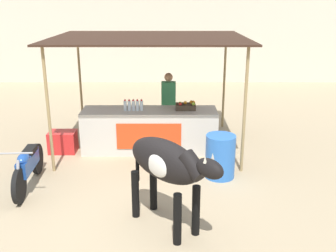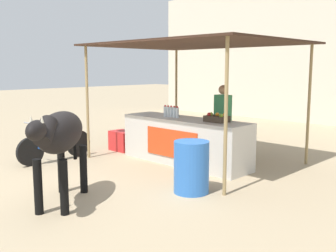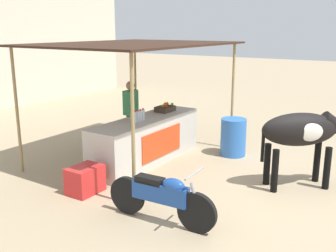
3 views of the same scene
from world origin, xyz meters
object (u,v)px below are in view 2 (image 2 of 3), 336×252
object	(u,v)px
cow	(59,136)
motorcycle_parked	(54,142)
fruit_crate	(217,118)
cooler_box	(123,141)
vendor_behind_counter	(223,122)
water_barrel	(191,167)
stall_counter	(184,141)

from	to	relation	value
cow	motorcycle_parked	bearing A→B (deg)	152.31
fruit_crate	cooler_box	world-z (taller)	fruit_crate
cooler_box	motorcycle_parked	xyz separation A→B (m)	(-0.18, -1.75, 0.19)
vendor_behind_counter	cow	distance (m)	3.93
water_barrel	motorcycle_parked	xyz separation A→B (m)	(-3.56, -0.44, 0.00)
vendor_behind_counter	cow	size ratio (longest dim) A/B	1.02
cooler_box	water_barrel	size ratio (longest dim) A/B	0.71
cooler_box	water_barrel	distance (m)	3.63
cooler_box	motorcycle_parked	size ratio (longest dim) A/B	0.33
fruit_crate	vendor_behind_counter	xyz separation A→B (m)	(-0.39, 0.70, -0.18)
motorcycle_parked	cow	bearing A→B (deg)	-27.69
cooler_box	water_barrel	bearing A→B (deg)	-21.08
vendor_behind_counter	motorcycle_parked	xyz separation A→B (m)	(-2.56, -2.60, -0.42)
cooler_box	water_barrel	xyz separation A→B (m)	(3.38, -1.30, 0.18)
fruit_crate	vendor_behind_counter	distance (m)	0.82
fruit_crate	cooler_box	distance (m)	2.88
water_barrel	cow	bearing A→B (deg)	-119.92
cow	cooler_box	bearing A→B (deg)	127.47
fruit_crate	water_barrel	xyz separation A→B (m)	(0.61, -1.45, -0.61)
cooler_box	cow	bearing A→B (deg)	-52.53
water_barrel	vendor_behind_counter	bearing A→B (deg)	114.78
cow	stall_counter	bearing A→B (deg)	97.17
fruit_crate	cooler_box	size ratio (longest dim) A/B	0.73
fruit_crate	cooler_box	xyz separation A→B (m)	(-2.77, -0.15, -0.79)
motorcycle_parked	stall_counter	bearing A→B (deg)	40.77
stall_counter	cow	distance (m)	3.25
stall_counter	vendor_behind_counter	distance (m)	0.94
cooler_box	water_barrel	world-z (taller)	water_barrel
cooler_box	cow	world-z (taller)	cow
fruit_crate	cow	distance (m)	3.25
cow	motorcycle_parked	xyz separation A→B (m)	(-2.54, 1.33, -0.61)
stall_counter	cooler_box	xyz separation A→B (m)	(-1.96, -0.10, -0.24)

